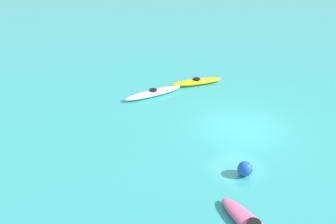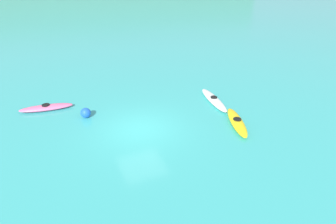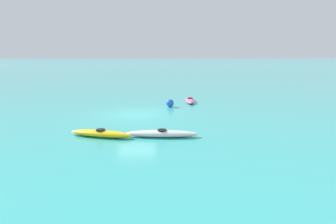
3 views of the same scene
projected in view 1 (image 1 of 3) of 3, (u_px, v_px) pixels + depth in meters
ground_plane at (241, 128)px, 16.77m from camera, size 600.00×600.00×0.00m
kayak_white at (153, 93)px, 19.77m from camera, size 1.11×3.57×0.37m
kayak_yellow at (196, 82)px, 21.11m from camera, size 1.73×3.23×0.37m
buoy_blue at (245, 169)px, 13.58m from camera, size 0.59×0.59×0.59m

